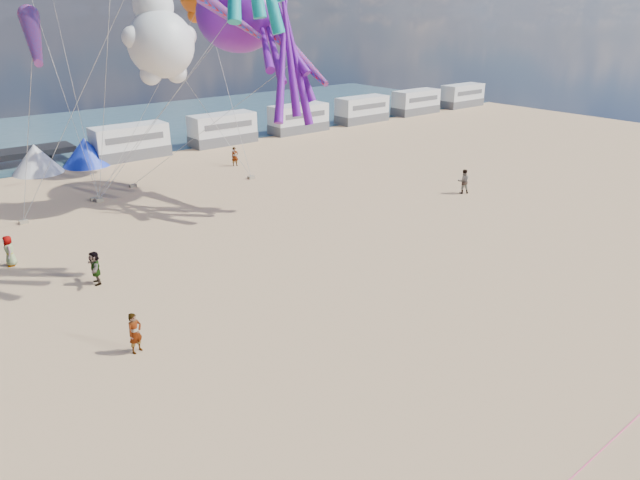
# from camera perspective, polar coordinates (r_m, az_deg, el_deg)

# --- Properties ---
(ground) EXTENTS (120.00, 120.00, 0.00)m
(ground) POSITION_cam_1_polar(r_m,az_deg,el_deg) (20.61, 10.14, -15.74)
(ground) COLOR tan
(ground) RESTS_ON ground
(water) EXTENTS (120.00, 120.00, 0.00)m
(water) POSITION_cam_1_polar(r_m,az_deg,el_deg) (67.63, -27.85, 8.86)
(water) COLOR #345664
(water) RESTS_ON ground
(motorhome_0) EXTENTS (6.60, 2.50, 3.00)m
(motorhome_0) POSITION_cam_1_polar(r_m,az_deg,el_deg) (54.74, -18.44, 9.29)
(motorhome_0) COLOR silver
(motorhome_0) RESTS_ON ground
(motorhome_1) EXTENTS (6.60, 2.50, 3.00)m
(motorhome_1) POSITION_cam_1_polar(r_m,az_deg,el_deg) (58.69, -9.71, 10.89)
(motorhome_1) COLOR silver
(motorhome_1) RESTS_ON ground
(motorhome_2) EXTENTS (6.60, 2.50, 3.00)m
(motorhome_2) POSITION_cam_1_polar(r_m,az_deg,el_deg) (63.82, -2.16, 12.06)
(motorhome_2) COLOR silver
(motorhome_2) RESTS_ON ground
(motorhome_3) EXTENTS (6.60, 2.50, 3.00)m
(motorhome_3) POSITION_cam_1_polar(r_m,az_deg,el_deg) (69.87, 4.23, 12.88)
(motorhome_3) COLOR silver
(motorhome_3) RESTS_ON ground
(motorhome_4) EXTENTS (6.60, 2.50, 3.00)m
(motorhome_4) POSITION_cam_1_polar(r_m,az_deg,el_deg) (76.62, 9.57, 13.45)
(motorhome_4) COLOR silver
(motorhome_4) RESTS_ON ground
(motorhome_5) EXTENTS (6.60, 2.50, 3.00)m
(motorhome_5) POSITION_cam_1_polar(r_m,az_deg,el_deg) (83.90, 14.04, 13.84)
(motorhome_5) COLOR silver
(motorhome_5) RESTS_ON ground
(tent_white) EXTENTS (4.00, 4.00, 2.40)m
(tent_white) POSITION_cam_1_polar(r_m,az_deg,el_deg) (52.60, -26.52, 7.29)
(tent_white) COLOR white
(tent_white) RESTS_ON ground
(tent_blue) EXTENTS (4.00, 4.00, 2.40)m
(tent_blue) POSITION_cam_1_polar(r_m,az_deg,el_deg) (53.56, -22.39, 8.18)
(tent_blue) COLOR #1933CC
(tent_blue) RESTS_ON ground
(standing_person) EXTENTS (0.71, 0.57, 1.69)m
(standing_person) POSITION_cam_1_polar(r_m,az_deg,el_deg) (23.58, -18.00, -8.83)
(standing_person) COLOR tan
(standing_person) RESTS_ON ground
(beachgoer_0) EXTENTS (0.47, 0.65, 1.66)m
(beachgoer_0) POSITION_cam_1_polar(r_m,az_deg,el_deg) (33.91, -28.64, -0.95)
(beachgoer_0) COLOR #7F6659
(beachgoer_0) RESTS_ON ground
(beachgoer_1) EXTENTS (1.05, 0.97, 1.79)m
(beachgoer_1) POSITION_cam_1_polar(r_m,az_deg,el_deg) (43.12, 14.15, 5.71)
(beachgoer_1) COLOR #7F6659
(beachgoer_1) RESTS_ON ground
(beachgoer_4) EXTENTS (0.60, 1.05, 1.69)m
(beachgoer_4) POSITION_cam_1_polar(r_m,az_deg,el_deg) (29.90, -21.56, -2.58)
(beachgoer_4) COLOR #7F6659
(beachgoer_4) RESTS_ON ground
(beachgoer_5) EXTENTS (1.59, 0.82, 1.64)m
(beachgoer_5) POSITION_cam_1_polar(r_m,az_deg,el_deg) (50.01, -8.51, 8.25)
(beachgoer_5) COLOR #7F6659
(beachgoer_5) RESTS_ON ground
(sandbag_a) EXTENTS (0.50, 0.35, 0.22)m
(sandbag_a) POSITION_cam_1_polar(r_m,az_deg,el_deg) (40.53, -27.52, 1.63)
(sandbag_a) COLOR gray
(sandbag_a) RESTS_ON ground
(sandbag_b) EXTENTS (0.50, 0.35, 0.22)m
(sandbag_b) POSITION_cam_1_polar(r_m,az_deg,el_deg) (43.39, -21.66, 3.82)
(sandbag_b) COLOR gray
(sandbag_b) RESTS_ON ground
(sandbag_c) EXTENTS (0.50, 0.35, 0.22)m
(sandbag_c) POSITION_cam_1_polar(r_m,az_deg,el_deg) (46.05, -6.90, 6.23)
(sandbag_c) COLOR gray
(sandbag_c) RESTS_ON ground
(sandbag_d) EXTENTS (0.50, 0.35, 0.22)m
(sandbag_d) POSITION_cam_1_polar(r_m,az_deg,el_deg) (45.77, -18.20, 5.18)
(sandbag_d) COLOR gray
(sandbag_d) RESTS_ON ground
(sandbag_e) EXTENTS (0.50, 0.35, 0.22)m
(sandbag_e) POSITION_cam_1_polar(r_m,az_deg,el_deg) (43.04, -21.20, 3.75)
(sandbag_e) COLOR gray
(sandbag_e) RESTS_ON ground
(kite_octopus_purple) EXTENTS (5.19, 10.34, 11.41)m
(kite_octopus_purple) POSITION_cam_1_polar(r_m,az_deg,el_deg) (41.53, -8.31, 21.37)
(kite_octopus_purple) COLOR #621093
(kite_panda) EXTENTS (5.25, 4.97, 6.99)m
(kite_panda) POSITION_cam_1_polar(r_m,az_deg,el_deg) (38.46, -15.62, 18.34)
(kite_panda) COLOR silver
(windsock_left) EXTENTS (2.46, 6.23, 6.14)m
(windsock_left) POSITION_cam_1_polar(r_m,az_deg,el_deg) (33.68, -26.75, 17.64)
(windsock_left) COLOR red
(windsock_mid) EXTENTS (1.53, 6.76, 6.70)m
(windsock_mid) POSITION_cam_1_polar(r_m,az_deg,el_deg) (38.78, -2.08, 17.81)
(windsock_mid) COLOR red
(windsock_right) EXTENTS (2.70, 4.99, 5.02)m
(windsock_right) POSITION_cam_1_polar(r_m,az_deg,el_deg) (38.55, -8.92, 21.18)
(windsock_right) COLOR red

